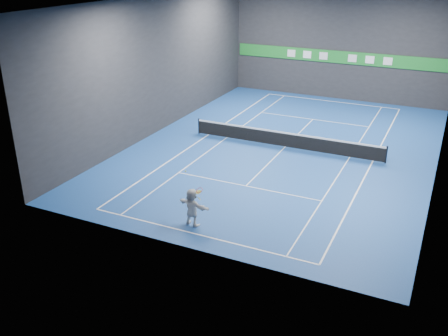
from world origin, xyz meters
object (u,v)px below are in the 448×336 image
at_px(player, 192,207).
at_px(tennis_ball, 186,171).
at_px(tennis_net, 285,139).
at_px(tennis_racket, 199,192).

distance_m(player, tennis_ball, 1.70).
xyz_separation_m(player, tennis_ball, (-0.32, 0.09, 1.67)).
bearing_deg(player, tennis_net, -81.59).
bearing_deg(tennis_net, tennis_racket, -91.24).
relative_size(player, tennis_ball, 27.67).
height_order(tennis_ball, tennis_net, tennis_ball).
bearing_deg(tennis_racket, tennis_ball, 176.67).
xyz_separation_m(tennis_net, tennis_racket, (-0.24, -11.18, 1.19)).
distance_m(player, tennis_racket, 0.91).
xyz_separation_m(player, tennis_racket, (0.36, 0.05, 0.84)).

